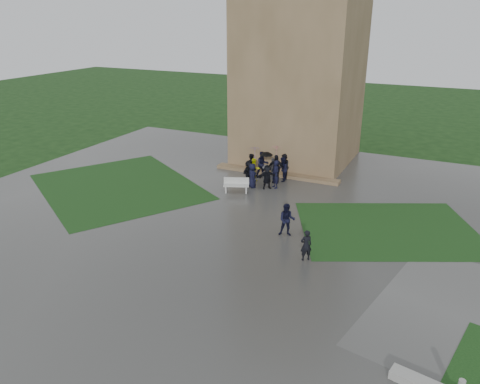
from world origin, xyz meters
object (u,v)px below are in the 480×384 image
at_px(pedestrian_mid, 287,220).
at_px(tower, 302,38).
at_px(pedestrian_near, 306,245).
at_px(bench, 236,185).

bearing_deg(pedestrian_mid, tower, 89.57).
height_order(pedestrian_mid, pedestrian_near, pedestrian_mid).
relative_size(tower, pedestrian_mid, 10.47).
bearing_deg(pedestrian_mid, pedestrian_near, -67.67).
distance_m(tower, bench, 12.12).
xyz_separation_m(pedestrian_mid, pedestrian_near, (1.67, -2.02, -0.11)).
distance_m(tower, pedestrian_near, 18.03).
distance_m(tower, pedestrian_mid, 15.83).
distance_m(bench, pedestrian_mid, 6.71).
relative_size(bench, pedestrian_mid, 0.97).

